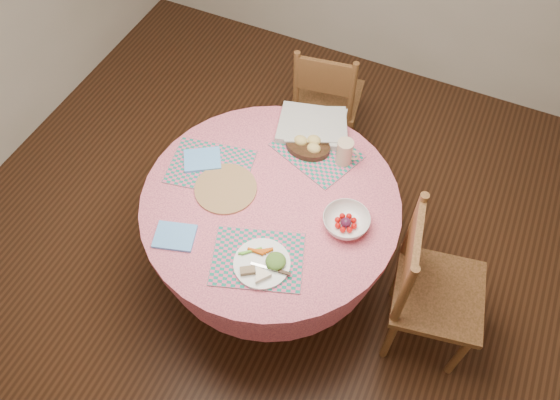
{
  "coord_description": "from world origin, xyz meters",
  "views": [
    {
      "loc": [
        0.66,
        -1.32,
        2.86
      ],
      "look_at": [
        0.05,
        0.0,
        0.78
      ],
      "focal_mm": 35.0,
      "sensor_mm": 36.0,
      "label": 1
    }
  ],
  "objects_px": {
    "latte_mug": "(345,152)",
    "dinner_plate": "(263,264)",
    "chair_back": "(326,98)",
    "wicker_trivet": "(226,189)",
    "dining_table": "(271,222)",
    "bread_bowl": "(308,145)",
    "fruit_bowl": "(346,222)",
    "chair_right": "(429,287)"
  },
  "relations": [
    {
      "from": "chair_right",
      "to": "fruit_bowl",
      "type": "relative_size",
      "value": 3.4
    },
    {
      "from": "wicker_trivet",
      "to": "dinner_plate",
      "type": "relative_size",
      "value": 1.19
    },
    {
      "from": "wicker_trivet",
      "to": "latte_mug",
      "type": "xyz_separation_m",
      "value": [
        0.45,
        0.39,
        0.07
      ]
    },
    {
      "from": "chair_right",
      "to": "bread_bowl",
      "type": "bearing_deg",
      "value": 55.73
    },
    {
      "from": "dinner_plate",
      "to": "dining_table",
      "type": "bearing_deg",
      "value": 110.06
    },
    {
      "from": "chair_back",
      "to": "latte_mug",
      "type": "distance_m",
      "value": 0.84
    },
    {
      "from": "bread_bowl",
      "to": "chair_right",
      "type": "bearing_deg",
      "value": -24.08
    },
    {
      "from": "bread_bowl",
      "to": "fruit_bowl",
      "type": "height_order",
      "value": "bread_bowl"
    },
    {
      "from": "wicker_trivet",
      "to": "dining_table",
      "type": "bearing_deg",
      "value": 8.38
    },
    {
      "from": "wicker_trivet",
      "to": "bread_bowl",
      "type": "xyz_separation_m",
      "value": [
        0.26,
        0.4,
        0.03
      ]
    },
    {
      "from": "dining_table",
      "to": "chair_back",
      "type": "height_order",
      "value": "chair_back"
    },
    {
      "from": "chair_right",
      "to": "dinner_plate",
      "type": "distance_m",
      "value": 0.83
    },
    {
      "from": "dinner_plate",
      "to": "fruit_bowl",
      "type": "xyz_separation_m",
      "value": [
        0.25,
        0.35,
        0.01
      ]
    },
    {
      "from": "wicker_trivet",
      "to": "latte_mug",
      "type": "relative_size",
      "value": 2.16
    },
    {
      "from": "dining_table",
      "to": "wicker_trivet",
      "type": "relative_size",
      "value": 4.13
    },
    {
      "from": "fruit_bowl",
      "to": "bread_bowl",
      "type": "bearing_deg",
      "value": 133.72
    },
    {
      "from": "bread_bowl",
      "to": "fruit_bowl",
      "type": "relative_size",
      "value": 0.81
    },
    {
      "from": "chair_right",
      "to": "latte_mug",
      "type": "height_order",
      "value": "chair_right"
    },
    {
      "from": "chair_right",
      "to": "wicker_trivet",
      "type": "distance_m",
      "value": 1.08
    },
    {
      "from": "dining_table",
      "to": "bread_bowl",
      "type": "height_order",
      "value": "bread_bowl"
    },
    {
      "from": "bread_bowl",
      "to": "dinner_plate",
      "type": "bearing_deg",
      "value": -83.16
    },
    {
      "from": "chair_back",
      "to": "dinner_plate",
      "type": "xyz_separation_m",
      "value": [
        0.23,
        -1.37,
        0.32
      ]
    },
    {
      "from": "dinner_plate",
      "to": "fruit_bowl",
      "type": "distance_m",
      "value": 0.43
    },
    {
      "from": "dinner_plate",
      "to": "fruit_bowl",
      "type": "height_order",
      "value": "fruit_bowl"
    },
    {
      "from": "dining_table",
      "to": "wicker_trivet",
      "type": "height_order",
      "value": "wicker_trivet"
    },
    {
      "from": "bread_bowl",
      "to": "latte_mug",
      "type": "distance_m",
      "value": 0.2
    },
    {
      "from": "chair_right",
      "to": "chair_back",
      "type": "bearing_deg",
      "value": 32.32
    },
    {
      "from": "chair_right",
      "to": "dining_table",
      "type": "bearing_deg",
      "value": 80.72
    },
    {
      "from": "chair_right",
      "to": "chair_back",
      "type": "height_order",
      "value": "chair_right"
    },
    {
      "from": "latte_mug",
      "to": "fruit_bowl",
      "type": "height_order",
      "value": "latte_mug"
    },
    {
      "from": "dinner_plate",
      "to": "chair_back",
      "type": "bearing_deg",
      "value": 99.61
    },
    {
      "from": "dining_table",
      "to": "dinner_plate",
      "type": "xyz_separation_m",
      "value": [
        0.12,
        -0.33,
        0.22
      ]
    },
    {
      "from": "chair_back",
      "to": "latte_mug",
      "type": "height_order",
      "value": "latte_mug"
    },
    {
      "from": "dining_table",
      "to": "chair_right",
      "type": "distance_m",
      "value": 0.83
    },
    {
      "from": "chair_right",
      "to": "wicker_trivet",
      "type": "bearing_deg",
      "value": 82.31
    },
    {
      "from": "chair_back",
      "to": "dinner_plate",
      "type": "relative_size",
      "value": 3.45
    },
    {
      "from": "wicker_trivet",
      "to": "fruit_bowl",
      "type": "distance_m",
      "value": 0.6
    },
    {
      "from": "chair_back",
      "to": "fruit_bowl",
      "type": "bearing_deg",
      "value": 106.24
    },
    {
      "from": "dining_table",
      "to": "wicker_trivet",
      "type": "bearing_deg",
      "value": -171.62
    },
    {
      "from": "chair_right",
      "to": "wicker_trivet",
      "type": "relative_size",
      "value": 3.21
    },
    {
      "from": "latte_mug",
      "to": "dinner_plate",
      "type": "bearing_deg",
      "value": -98.95
    },
    {
      "from": "dinner_plate",
      "to": "wicker_trivet",
      "type": "bearing_deg",
      "value": 138.67
    }
  ]
}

